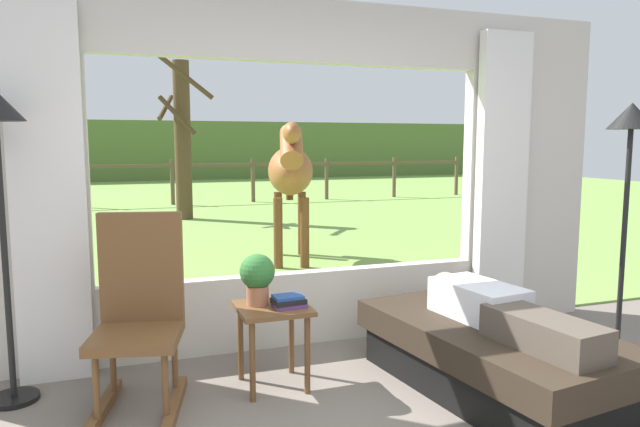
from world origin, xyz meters
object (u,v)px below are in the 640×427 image
object	(u,v)px
recliner_sofa	(491,356)
floor_lamp_right	(629,153)
horse	(291,173)
pasture_tree	(182,137)
potted_plant	(257,276)
side_table	(273,320)
reclining_person	(498,310)
rocking_chair	(139,313)
book_stack	(289,301)

from	to	relation	value
recliner_sofa	floor_lamp_right	world-z (taller)	floor_lamp_right
horse	pasture_tree	bearing A→B (deg)	-64.87
floor_lamp_right	potted_plant	bearing A→B (deg)	171.67
potted_plant	pasture_tree	xyz separation A→B (m)	(0.44, 8.16, 0.93)
recliner_sofa	pasture_tree	distance (m)	8.88
side_table	horse	size ratio (longest dim) A/B	0.29
recliner_sofa	reclining_person	world-z (taller)	reclining_person
recliner_sofa	side_table	size ratio (longest dim) A/B	3.47
rocking_chair	horse	bearing A→B (deg)	74.16
reclining_person	side_table	xyz separation A→B (m)	(-1.25, 0.55, -0.10)
side_table	recliner_sofa	bearing A→B (deg)	-21.91
rocking_chair	floor_lamp_right	xyz separation A→B (m)	(3.26, -0.33, 0.90)
potted_plant	recliner_sofa	bearing A→B (deg)	-22.94
recliner_sofa	floor_lamp_right	bearing A→B (deg)	1.20
recliner_sofa	rocking_chair	xyz separation A→B (m)	(-2.04, 0.52, 0.33)
book_stack	recliner_sofa	bearing A→B (deg)	-20.94
horse	reclining_person	bearing A→B (deg)	106.58
recliner_sofa	side_table	world-z (taller)	side_table
side_table	reclining_person	bearing A→B (deg)	-23.85
reclining_person	rocking_chair	xyz separation A→B (m)	(-2.04, 0.57, 0.02)
horse	side_table	bearing A→B (deg)	87.06
side_table	book_stack	distance (m)	0.17
reclining_person	pasture_tree	bearing A→B (deg)	88.13
horse	potted_plant	bearing A→B (deg)	85.58
side_table	potted_plant	distance (m)	0.29
reclining_person	horse	size ratio (longest dim) A/B	0.79
book_stack	horse	world-z (taller)	horse
rocking_chair	side_table	world-z (taller)	rocking_chair
side_table	book_stack	bearing A→B (deg)	-33.69
potted_plant	pasture_tree	distance (m)	8.22
floor_lamp_right	horse	size ratio (longest dim) A/B	0.99
pasture_tree	recliner_sofa	bearing A→B (deg)	-84.15
recliner_sofa	reclining_person	size ratio (longest dim) A/B	1.26
book_stack	floor_lamp_right	world-z (taller)	floor_lamp_right
potted_plant	book_stack	bearing A→B (deg)	-35.25
side_table	potted_plant	bearing A→B (deg)	143.13
pasture_tree	side_table	bearing A→B (deg)	-92.50
recliner_sofa	floor_lamp_right	size ratio (longest dim) A/B	1.00
book_stack	floor_lamp_right	bearing A→B (deg)	-6.13
potted_plant	floor_lamp_right	distance (m)	2.68
floor_lamp_right	pasture_tree	distance (m)	8.79
pasture_tree	potted_plant	bearing A→B (deg)	-93.08
book_stack	potted_plant	bearing A→B (deg)	144.75
potted_plant	book_stack	distance (m)	0.25
floor_lamp_right	horse	distance (m)	4.06
book_stack	floor_lamp_right	xyz separation A→B (m)	(2.38, -0.26, 0.90)
rocking_chair	potted_plant	distance (m)	0.73
reclining_person	horse	xyz separation A→B (m)	(-0.09, 4.07, 0.63)
reclining_person	horse	world-z (taller)	horse
reclining_person	book_stack	size ratio (longest dim) A/B	6.93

